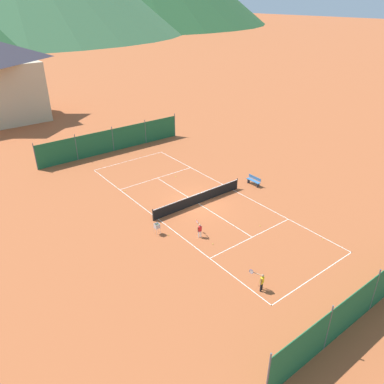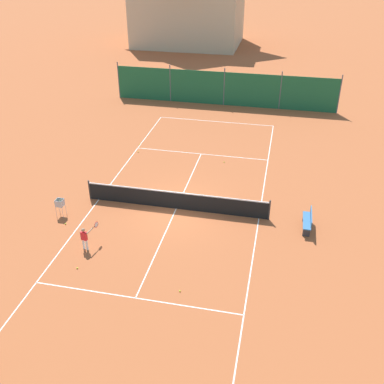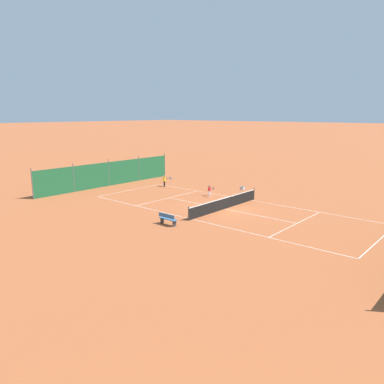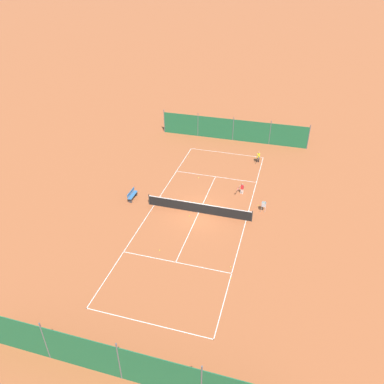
{
  "view_description": "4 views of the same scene",
  "coord_description": "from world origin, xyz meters",
  "px_view_note": "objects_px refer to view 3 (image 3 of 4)",
  "views": [
    {
      "loc": [
        -17.49,
        -21.74,
        15.74
      ],
      "look_at": [
        0.01,
        0.88,
        0.74
      ],
      "focal_mm": 35.0,
      "sensor_mm": 36.0,
      "label": 1
    },
    {
      "loc": [
        4.73,
        -18.21,
        12.07
      ],
      "look_at": [
        0.78,
        0.11,
        0.99
      ],
      "focal_mm": 42.0,
      "sensor_mm": 36.0,
      "label": 2
    },
    {
      "loc": [
        24.54,
        17.52,
        7.77
      ],
      "look_at": [
        1.29,
        -2.47,
        1.3
      ],
      "focal_mm": 35.0,
      "sensor_mm": 36.0,
      "label": 3
    },
    {
      "loc": [
        -6.65,
        25.35,
        18.8
      ],
      "look_at": [
        1.06,
        -1.58,
        0.95
      ],
      "focal_mm": 35.0,
      "sensor_mm": 36.0,
      "label": 4
    }
  ],
  "objects_px": {
    "tennis_net": "(225,203)",
    "tennis_ball_service_box": "(233,195)",
    "tennis_ball_near_corner": "(276,225)",
    "courtside_bench": "(168,219)",
    "tennis_ball_by_net_right": "(114,199)",
    "tennis_ball_alley_right": "(311,211)",
    "tennis_ball_by_net_left": "(326,213)",
    "player_near_baseline": "(165,180)",
    "player_near_service": "(210,189)",
    "tennis_ball_far_corner": "(228,212)",
    "tennis_ball_mid_court": "(198,194)",
    "tennis_ball_alley_left": "(163,201)",
    "ball_hopper": "(242,189)"
  },
  "relations": [
    {
      "from": "tennis_ball_by_net_left",
      "to": "tennis_ball_service_box",
      "type": "height_order",
      "value": "same"
    },
    {
      "from": "tennis_ball_near_corner",
      "to": "ball_hopper",
      "type": "xyz_separation_m",
      "value": [
        -6.86,
        -7.29,
        0.62
      ]
    },
    {
      "from": "tennis_ball_by_net_right",
      "to": "tennis_ball_alley_right",
      "type": "bearing_deg",
      "value": 116.35
    },
    {
      "from": "tennis_ball_near_corner",
      "to": "courtside_bench",
      "type": "relative_size",
      "value": 0.04
    },
    {
      "from": "player_near_service",
      "to": "tennis_ball_far_corner",
      "type": "distance_m",
      "value": 6.0
    },
    {
      "from": "player_near_service",
      "to": "tennis_ball_far_corner",
      "type": "height_order",
      "value": "player_near_service"
    },
    {
      "from": "tennis_ball_service_box",
      "to": "tennis_ball_by_net_left",
      "type": "bearing_deg",
      "value": 86.04
    },
    {
      "from": "tennis_net",
      "to": "player_near_baseline",
      "type": "relative_size",
      "value": 7.51
    },
    {
      "from": "tennis_ball_by_net_right",
      "to": "tennis_ball_alley_right",
      "type": "xyz_separation_m",
      "value": [
        -7.71,
        15.57,
        0.0
      ]
    },
    {
      "from": "tennis_ball_near_corner",
      "to": "tennis_ball_mid_court",
      "type": "bearing_deg",
      "value": -112.29
    },
    {
      "from": "tennis_ball_alley_left",
      "to": "tennis_ball_alley_right",
      "type": "height_order",
      "value": "same"
    },
    {
      "from": "tennis_ball_alley_right",
      "to": "tennis_ball_far_corner",
      "type": "relative_size",
      "value": 1.0
    },
    {
      "from": "tennis_ball_alley_left",
      "to": "tennis_ball_by_net_right",
      "type": "bearing_deg",
      "value": -60.76
    },
    {
      "from": "tennis_ball_far_corner",
      "to": "courtside_bench",
      "type": "distance_m",
      "value": 5.85
    },
    {
      "from": "tennis_net",
      "to": "player_near_baseline",
      "type": "xyz_separation_m",
      "value": [
        -3.67,
        -10.62,
        0.21
      ]
    },
    {
      "from": "tennis_ball_by_net_right",
      "to": "ball_hopper",
      "type": "bearing_deg",
      "value": 138.76
    },
    {
      "from": "tennis_net",
      "to": "tennis_ball_by_net_right",
      "type": "height_order",
      "value": "tennis_net"
    },
    {
      "from": "tennis_net",
      "to": "tennis_ball_near_corner",
      "type": "bearing_deg",
      "value": 74.24
    },
    {
      "from": "courtside_bench",
      "to": "tennis_ball_alley_left",
      "type": "bearing_deg",
      "value": -132.0
    },
    {
      "from": "player_near_baseline",
      "to": "tennis_ball_by_net_left",
      "type": "xyz_separation_m",
      "value": [
        -0.46,
        17.52,
        -0.68
      ]
    },
    {
      "from": "tennis_ball_alley_left",
      "to": "tennis_ball_alley_right",
      "type": "relative_size",
      "value": 1.0
    },
    {
      "from": "tennis_ball_by_net_left",
      "to": "courtside_bench",
      "type": "distance_m",
      "value": 12.77
    },
    {
      "from": "player_near_baseline",
      "to": "tennis_ball_by_net_right",
      "type": "relative_size",
      "value": 18.52
    },
    {
      "from": "tennis_ball_near_corner",
      "to": "courtside_bench",
      "type": "distance_m",
      "value": 7.63
    },
    {
      "from": "tennis_net",
      "to": "player_near_service",
      "type": "xyz_separation_m",
      "value": [
        -3.03,
        -3.96,
        0.15
      ]
    },
    {
      "from": "tennis_net",
      "to": "tennis_ball_alley_right",
      "type": "bearing_deg",
      "value": 123.77
    },
    {
      "from": "tennis_ball_alley_left",
      "to": "tennis_net",
      "type": "bearing_deg",
      "value": 105.27
    },
    {
      "from": "tennis_ball_by_net_left",
      "to": "tennis_ball_far_corner",
      "type": "bearing_deg",
      "value": -52.24
    },
    {
      "from": "tennis_ball_alley_left",
      "to": "tennis_ball_near_corner",
      "type": "height_order",
      "value": "same"
    },
    {
      "from": "tennis_ball_by_net_right",
      "to": "tennis_ball_near_corner",
      "type": "xyz_separation_m",
      "value": [
        -2.27,
        15.3,
        0.0
      ]
    },
    {
      "from": "player_near_baseline",
      "to": "player_near_service",
      "type": "bearing_deg",
      "value": 84.55
    },
    {
      "from": "player_near_service",
      "to": "tennis_ball_far_corner",
      "type": "bearing_deg",
      "value": 52.25
    },
    {
      "from": "tennis_ball_near_corner",
      "to": "tennis_ball_alley_right",
      "type": "distance_m",
      "value": 5.45
    },
    {
      "from": "tennis_net",
      "to": "tennis_ball_by_net_right",
      "type": "bearing_deg",
      "value": -68.59
    },
    {
      "from": "tennis_ball_alley_right",
      "to": "courtside_bench",
      "type": "distance_m",
      "value": 11.97
    },
    {
      "from": "tennis_net",
      "to": "tennis_ball_service_box",
      "type": "bearing_deg",
      "value": -152.91
    },
    {
      "from": "player_near_service",
      "to": "tennis_ball_by_net_left",
      "type": "height_order",
      "value": "player_near_service"
    },
    {
      "from": "tennis_ball_alley_right",
      "to": "tennis_ball_far_corner",
      "type": "bearing_deg",
      "value": -48.24
    },
    {
      "from": "player_near_service",
      "to": "ball_hopper",
      "type": "xyz_separation_m",
      "value": [
        -2.27,
        2.2,
        0.01
      ]
    },
    {
      "from": "tennis_ball_by_net_right",
      "to": "courtside_bench",
      "type": "distance_m",
      "value": 9.71
    },
    {
      "from": "tennis_ball_mid_court",
      "to": "tennis_ball_alley_left",
      "type": "distance_m",
      "value": 4.45
    },
    {
      "from": "tennis_ball_alley_left",
      "to": "tennis_ball_near_corner",
      "type": "xyz_separation_m",
      "value": [
        0.0,
        11.24,
        0.0
      ]
    },
    {
      "from": "tennis_ball_alley_left",
      "to": "tennis_ball_far_corner",
      "type": "distance_m",
      "value": 6.54
    },
    {
      "from": "tennis_ball_mid_court",
      "to": "tennis_ball_by_net_left",
      "type": "xyz_separation_m",
      "value": [
        -1.25,
        12.18,
        0.0
      ]
    },
    {
      "from": "player_near_baseline",
      "to": "player_near_service",
      "type": "relative_size",
      "value": 1.11
    },
    {
      "from": "tennis_net",
      "to": "player_near_service",
      "type": "height_order",
      "value": "player_near_service"
    },
    {
      "from": "tennis_ball_alley_left",
      "to": "tennis_ball_far_corner",
      "type": "xyz_separation_m",
      "value": [
        -0.94,
        6.47,
        0.0
      ]
    },
    {
      "from": "tennis_ball_alley_left",
      "to": "tennis_ball_far_corner",
      "type": "bearing_deg",
      "value": 98.24
    },
    {
      "from": "tennis_ball_mid_court",
      "to": "tennis_ball_near_corner",
      "type": "bearing_deg",
      "value": 67.71
    },
    {
      "from": "tennis_ball_mid_court",
      "to": "tennis_ball_near_corner",
      "type": "xyz_separation_m",
      "value": [
        4.44,
        10.82,
        0.0
      ]
    }
  ]
}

